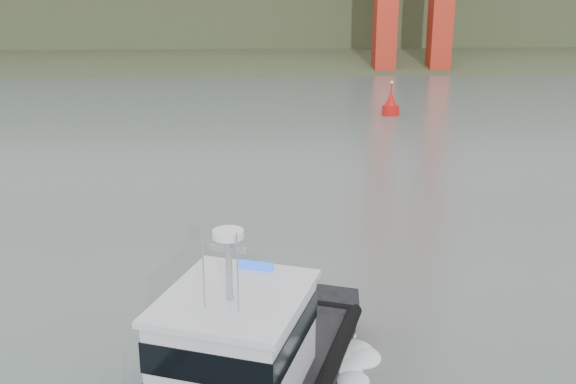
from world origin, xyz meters
name	(u,v)px	position (x,y,z in m)	size (l,w,h in m)	color
ground	(315,348)	(0.00, 0.00, 0.00)	(400.00, 400.00, 0.00)	#566762
headlands	(253,13)	(0.00, 125.50, 7.05)	(500.00, 105.36, 27.12)	#343F24
patrol_boat	(232,382)	(-2.53, -3.84, 1.42)	(8.09, 12.47, 5.69)	black
nav_buoy	(391,106)	(11.54, 41.00, 0.89)	(1.62, 1.62, 3.38)	red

